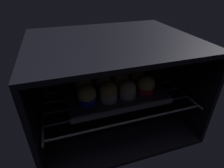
# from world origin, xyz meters

# --- Properties ---
(oven_cavity) EXTENTS (0.59, 0.47, 0.37)m
(oven_cavity) POSITION_xyz_m (0.00, 0.26, 0.17)
(oven_cavity) COLOR black
(oven_cavity) RESTS_ON ground
(oven_rack) EXTENTS (0.55, 0.42, 0.01)m
(oven_rack) POSITION_xyz_m (0.00, 0.22, 0.14)
(oven_rack) COLOR #42424C
(oven_rack) RESTS_ON oven_cavity
(baking_tray) EXTENTS (0.37, 0.30, 0.02)m
(baking_tray) POSITION_xyz_m (0.00, 0.22, 0.15)
(baking_tray) COLOR #4C4C51
(baking_tray) RESTS_ON oven_rack
(muffin_row0_col0) EXTENTS (0.07, 0.07, 0.07)m
(muffin_row0_col0) POSITION_xyz_m (-0.12, 0.15, 0.19)
(muffin_row0_col0) COLOR #1928B7
(muffin_row0_col0) RESTS_ON baking_tray
(muffin_row0_col1) EXTENTS (0.06, 0.06, 0.07)m
(muffin_row0_col1) POSITION_xyz_m (-0.04, 0.14, 0.19)
(muffin_row0_col1) COLOR silver
(muffin_row0_col1) RESTS_ON baking_tray
(muffin_row0_col2) EXTENTS (0.06, 0.06, 0.07)m
(muffin_row0_col2) POSITION_xyz_m (0.04, 0.15, 0.18)
(muffin_row0_col2) COLOR silver
(muffin_row0_col2) RESTS_ON baking_tray
(muffin_row0_col3) EXTENTS (0.07, 0.07, 0.07)m
(muffin_row0_col3) POSITION_xyz_m (0.11, 0.15, 0.19)
(muffin_row0_col3) COLOR red
(muffin_row0_col3) RESTS_ON baking_tray
(muffin_row1_col0) EXTENTS (0.07, 0.07, 0.08)m
(muffin_row1_col0) POSITION_xyz_m (-0.11, 0.22, 0.19)
(muffin_row1_col0) COLOR #1928B7
(muffin_row1_col0) RESTS_ON baking_tray
(muffin_row1_col1) EXTENTS (0.06, 0.06, 0.07)m
(muffin_row1_col1) POSITION_xyz_m (-0.04, 0.22, 0.18)
(muffin_row1_col1) COLOR #1928B7
(muffin_row1_col1) RESTS_ON baking_tray
(muffin_row1_col2) EXTENTS (0.07, 0.07, 0.07)m
(muffin_row1_col2) POSITION_xyz_m (0.04, 0.22, 0.18)
(muffin_row1_col2) COLOR #7A238C
(muffin_row1_col2) RESTS_ON baking_tray
(muffin_row1_col3) EXTENTS (0.06, 0.06, 0.07)m
(muffin_row1_col3) POSITION_xyz_m (0.11, 0.22, 0.18)
(muffin_row1_col3) COLOR #7A238C
(muffin_row1_col3) RESTS_ON baking_tray
(muffin_row2_col0) EXTENTS (0.06, 0.06, 0.07)m
(muffin_row2_col0) POSITION_xyz_m (-0.11, 0.29, 0.19)
(muffin_row2_col0) COLOR #7A238C
(muffin_row2_col0) RESTS_ON baking_tray
(muffin_row2_col1) EXTENTS (0.06, 0.06, 0.07)m
(muffin_row2_col1) POSITION_xyz_m (-0.04, 0.29, 0.18)
(muffin_row2_col1) COLOR #1928B7
(muffin_row2_col1) RESTS_ON baking_tray
(muffin_row2_col2) EXTENTS (0.06, 0.06, 0.07)m
(muffin_row2_col2) POSITION_xyz_m (0.04, 0.29, 0.18)
(muffin_row2_col2) COLOR #0C8C84
(muffin_row2_col2) RESTS_ON baking_tray
(muffin_row2_col3) EXTENTS (0.06, 0.06, 0.07)m
(muffin_row2_col3) POSITION_xyz_m (0.11, 0.29, 0.18)
(muffin_row2_col3) COLOR silver
(muffin_row2_col3) RESTS_ON baking_tray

